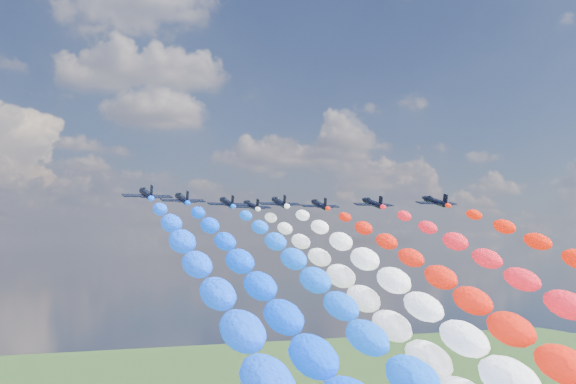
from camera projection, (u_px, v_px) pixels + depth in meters
name	position (u px, v px, depth m)	size (l,w,h in m)	color
jet_0	(147.00, 194.00, 133.38)	(9.21, 12.34, 2.72)	black
trail_0	(254.00, 382.00, 68.87)	(6.59, 131.00, 50.14)	#0D49FF
jet_1	(182.00, 199.00, 147.97)	(9.21, 12.34, 2.72)	black
trail_1	(298.00, 358.00, 83.46)	(6.59, 131.00, 50.14)	#0441FC
jet_2	(227.00, 203.00, 162.56)	(9.21, 12.34, 2.72)	black
trail_2	(355.00, 341.00, 98.05)	(6.59, 131.00, 50.14)	blue
jet_3	(279.00, 202.00, 161.46)	(9.21, 12.34, 2.72)	black
trail_3	(443.00, 342.00, 96.95)	(6.59, 131.00, 50.14)	white
jet_4	(252.00, 205.00, 175.59)	(9.21, 12.34, 2.72)	black
trail_4	(379.00, 329.00, 111.08)	(6.59, 131.00, 50.14)	silver
jet_5	(319.00, 205.00, 171.44)	(9.21, 12.34, 2.72)	black
trail_5	(492.00, 332.00, 106.92)	(6.59, 131.00, 50.14)	red
jet_6	(373.00, 203.00, 164.69)	(9.21, 12.34, 2.72)	black
jet_7	(435.00, 201.00, 158.25)	(9.21, 12.34, 2.72)	black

